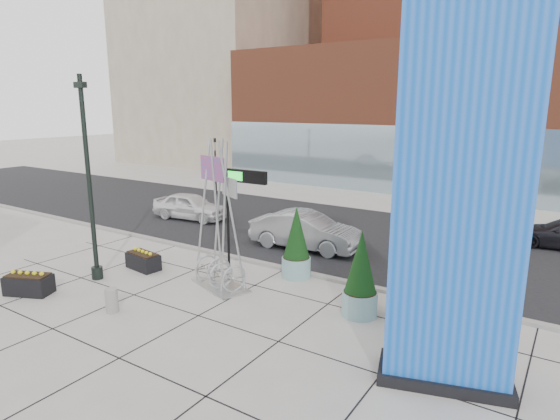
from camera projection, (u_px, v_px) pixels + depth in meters
The scene contains 19 objects.
ground at pixel (197, 298), 15.98m from camera, with size 160.00×160.00×0.00m, color #9E9991.
street_asphalt at pixel (330, 232), 24.15m from camera, with size 80.00×12.00×0.02m, color black.
curb_edge at pixel (264, 264), 19.24m from camera, with size 80.00×0.30×0.12m, color gray.
tower_podium at pixel (443, 117), 36.31m from camera, with size 34.00×10.00×11.00m, color brown.
tower_glass_front at pixel (423, 162), 33.05m from camera, with size 34.00×0.60×5.00m, color #8CA5B2.
building_beige_left at pixel (227, 11), 53.87m from camera, with size 18.00×20.00×34.00m, color gray.
blue_pylon at pixel (460, 180), 10.10m from camera, with size 3.28×2.14×10.08m.
lamp_post at pixel (91, 199), 17.08m from camera, with size 0.48×0.41×7.50m.
public_art_sculpture at pixel (220, 250), 16.68m from camera, with size 2.61×1.91×5.34m.
concrete_bollard at pixel (112, 300), 14.83m from camera, with size 0.40×0.40×0.77m, color gray.
overhead_street_sign at pixel (241, 185), 17.57m from camera, with size 1.92×0.21×4.08m.
round_planter_east at pixel (410, 276), 14.33m from camera, with size 1.12×1.12×2.81m.
round_planter_mid at pixel (361, 276), 14.40m from camera, with size 1.10×1.10×2.76m.
round_planter_west at pixel (296, 244), 17.68m from camera, with size 1.11×1.11×2.76m.
box_planter_north at pixel (143, 260), 18.74m from camera, with size 1.54×0.91×0.80m.
box_planter_south at pixel (29, 283), 16.26m from camera, with size 1.71×1.32×0.84m.
car_white_west at pixel (190, 206), 26.82m from camera, with size 1.79×4.45×1.52m, color white.
car_silver_mid at pixel (305, 231), 21.26m from camera, with size 1.78×5.09×1.68m, color #919498.
traffic_signal at pixel (215, 163), 34.12m from camera, with size 0.15×0.18×4.10m.
Camera 1 is at (10.53, -10.95, 6.45)m, focal length 30.00 mm.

